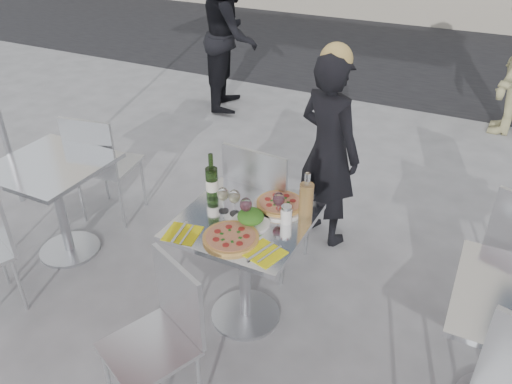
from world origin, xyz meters
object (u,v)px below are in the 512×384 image
at_px(side_chair_lfar, 100,160).
at_px(wineglass_white_a, 223,195).
at_px(wineglass_red_a, 246,206).
at_px(napkin_right, 264,253).
at_px(side_table_left, 56,190).
at_px(napkin_left, 182,233).
at_px(wineglass_red_b, 279,200).
at_px(carafe, 306,200).
at_px(woman_diner, 329,151).
at_px(chair_near, 163,328).
at_px(pizza_near, 231,238).
at_px(salad_plate, 251,218).
at_px(chair_far, 264,199).
at_px(sugar_shaker, 286,214).
at_px(pizza_far, 280,204).
at_px(wineglass_white_b, 234,197).
at_px(pedestrian_a, 231,35).
at_px(main_table, 245,249).
at_px(wine_bottle, 212,181).

height_order(side_chair_lfar, wineglass_white_a, side_chair_lfar).
bearing_deg(wineglass_red_a, napkin_right, -44.11).
bearing_deg(side_table_left, napkin_left, -12.05).
xyz_separation_m(side_chair_lfar, wineglass_red_b, (1.67, -0.35, 0.31)).
height_order(carafe, wineglass_red_a, carafe).
bearing_deg(woman_diner, side_table_left, 56.72).
bearing_deg(chair_near, wineglass_red_b, 97.12).
relative_size(pizza_near, salad_plate, 1.38).
bearing_deg(chair_far, carafe, 146.60).
relative_size(wineglass_red_a, napkin_left, 0.75).
bearing_deg(sugar_shaker, salad_plate, -151.25).
bearing_deg(napkin_left, pizza_near, 6.03).
xyz_separation_m(pizza_far, wineglass_red_b, (0.03, -0.10, 0.09)).
xyz_separation_m(wineglass_white_a, wineglass_white_b, (0.07, 0.01, 0.00)).
bearing_deg(chair_near, wineglass_white_b, 113.17).
bearing_deg(pedestrian_a, pizza_near, -170.70).
bearing_deg(main_table, wine_bottle, 156.60).
bearing_deg(wineglass_red_b, pedestrian_a, 123.29).
xyz_separation_m(chair_near, wineglass_white_b, (0.00, 0.73, 0.35)).
height_order(pedestrian_a, wineglass_red_b, pedestrian_a).
distance_m(chair_near, salad_plate, 0.75).
relative_size(main_table, wineglass_red_a, 4.76).
height_order(main_table, pedestrian_a, pedestrian_a).
height_order(pizza_far, wineglass_white_a, wineglass_white_a).
height_order(carafe, wineglass_white_a, carafe).
height_order(pizza_far, wine_bottle, wine_bottle).
bearing_deg(napkin_right, chair_far, 132.19).
xyz_separation_m(chair_near, wineglass_red_a, (0.10, 0.69, 0.35)).
distance_m(carafe, napkin_left, 0.70).
bearing_deg(wineglass_red_b, wineglass_white_b, -160.42).
relative_size(carafe, napkin_right, 1.30).
relative_size(side_chair_lfar, pizza_far, 2.94).
height_order(side_chair_lfar, wine_bottle, wine_bottle).
bearing_deg(wineglass_red_a, wineglass_red_b, 43.38).
distance_m(pedestrian_a, wine_bottle, 3.41).
height_order(wineglass_white_b, wineglass_red_a, same).
bearing_deg(wineglass_red_a, wineglass_white_a, 166.22).
xyz_separation_m(wine_bottle, napkin_right, (0.51, -0.34, -0.11)).
distance_m(woman_diner, napkin_right, 1.29).
relative_size(woman_diner, napkin_right, 6.55).
relative_size(pizza_far, wineglass_red_b, 2.01).
distance_m(woman_diner, salad_plate, 1.08).
xyz_separation_m(pizza_near, wineglass_red_b, (0.14, 0.31, 0.10)).
bearing_deg(pizza_far, sugar_shaker, -53.72).
bearing_deg(wineglass_red_a, salad_plate, 4.88).
distance_m(side_chair_lfar, napkin_right, 1.89).
bearing_deg(pizza_far, side_chair_lfar, 171.19).
relative_size(sugar_shaker, napkin_left, 0.51).
relative_size(main_table, wineglass_red_b, 4.76).
bearing_deg(wineglass_red_a, side_chair_lfar, 162.41).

